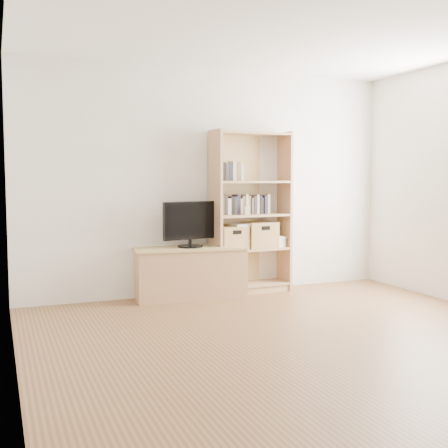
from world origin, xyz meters
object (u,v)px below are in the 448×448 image
baby_monitor (247,211)px  basket_right (260,235)px  laptop (245,225)px  basket_left (232,238)px  tv_stand (190,274)px  television (190,224)px  bookshelf (251,212)px

baby_monitor → basket_right: (0.21, 0.11, -0.30)m
basket_right → laptop: 0.24m
basket_left → laptop: (0.17, 0.00, 0.15)m
tv_stand → laptop: laptop is taller
basket_left → television: bearing=179.5°
bookshelf → basket_left: (-0.25, -0.02, -0.29)m
television → basket_right: television is taller
bookshelf → baby_monitor: 0.15m
basket_left → laptop: laptop is taller
bookshelf → basket_right: size_ratio=5.16×
television → baby_monitor: (0.68, -0.05, 0.14)m
bookshelf → tv_stand: bearing=-179.2°
television → baby_monitor: size_ratio=6.74×
baby_monitor → basket_left: size_ratio=0.30×
tv_stand → laptop: bearing=9.4°
television → laptop: television is taller
basket_left → basket_right: 0.37m
tv_stand → television: bearing=0.0°
television → laptop: 0.69m
bookshelf → baby_monitor: (-0.10, -0.11, 0.03)m
bookshelf → basket_right: (0.12, 0.00, -0.27)m
basket_right → baby_monitor: bearing=-155.0°
bookshelf → television: bookshelf is taller
tv_stand → bookshelf: bookshelf is taller
tv_stand → basket_right: bearing=9.8°
baby_monitor → laptop: baby_monitor is taller
laptop → basket_right: bearing=-0.8°
basket_left → laptop: 0.22m
television → basket_right: bearing=-7.0°
basket_left → tv_stand: bearing=179.5°
basket_right → laptop: basket_right is taller
television → bookshelf: bearing=-6.6°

